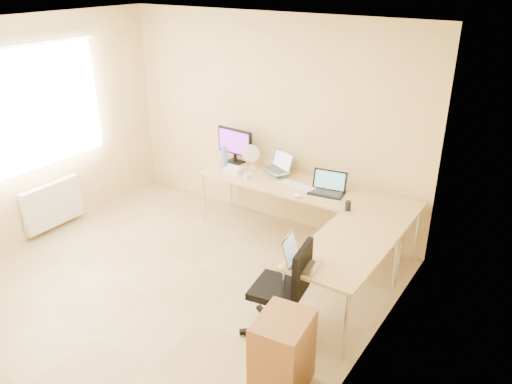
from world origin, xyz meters
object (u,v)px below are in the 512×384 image
Objects in this scene: desk_fan at (253,157)px; laptop_return at (302,256)px; laptop_center at (277,162)px; desk_main at (303,215)px; office_chair at (278,285)px; monitor at (235,146)px; water_bottle at (225,157)px; laptop_black at (327,183)px; mug at (247,177)px; keyboard at (297,185)px; desk_return at (343,280)px; cabinet at (282,354)px.

laptop_return is (1.62, -1.68, -0.03)m from desk_fan.
laptop_center is at bearing -28.84° from desk_fan.
desk_main is 2.79× the size of office_chair.
desk_fan is 2.34m from laptop_return.
desk_fan is at bearing 34.44° from laptop_return.
water_bottle is at bearing -85.29° from monitor.
desk_fan is (-1.14, 0.20, 0.02)m from laptop_black.
mug is (-0.96, -0.19, -0.08)m from laptop_black.
water_bottle is (-1.05, 0.01, 0.13)m from keyboard.
desk_return is 0.72m from laptop_return.
monitor is 2.52m from office_chair.
laptop_black is 2.29m from cabinet.
laptop_center is 0.37× the size of office_chair.
laptop_return is (1.45, -1.30, 0.06)m from mug.
laptop_center is at bearing 14.27° from water_bottle.
water_bottle reaches higher than cabinet.
laptop_black reaches higher than cabinet.
laptop_return reaches higher than cabinet.
keyboard reaches higher than desk_main.
desk_fan is (-0.76, 0.20, 0.13)m from keyboard.
cabinet is (0.39, -0.58, -0.14)m from office_chair.
cabinet is (2.12, -2.13, -0.51)m from water_bottle.
laptop_center is at bearing 116.14° from cabinet.
mug is at bearing -154.73° from keyboard.
office_chair is 0.72m from cabinet.
monitor is at bearing 125.72° from cabinet.
laptop_black is 1.56m from laptop_return.
laptop_center reaches higher than laptop_black.
desk_main is 0.58m from laptop_black.
office_chair is at bearing 117.78° from cabinet.
water_bottle is 0.29× the size of office_chair.
water_bottle is (0.00, -0.23, -0.09)m from monitor.
desk_main is 6.78× the size of laptop_black.
office_chair is 1.46× the size of cabinet.
monitor is at bearing 138.86° from mug.
water_bottle reaches higher than laptop_return.
desk_main is at bearing 102.13° from office_chair.
laptop_center is 2.06m from office_chair.
desk_return is at bearing -25.02° from monitor.
keyboard is at bearing 20.78° from laptop_return.
desk_main is 9.57× the size of water_bottle.
keyboard is (0.39, -0.18, -0.15)m from laptop_center.
desk_return is at bearing -34.58° from keyboard.
cabinet is at bearing -49.71° from mug.
desk_return is 2.37m from water_bottle.
laptop_return is (-0.18, -0.52, 0.47)m from desk_return.
monitor is at bearing 169.93° from desk_main.
laptop_black is (1.43, -0.23, -0.10)m from monitor.
cabinet is at bearing -88.91° from desk_return.
water_bottle is at bearing 155.15° from desk_return.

